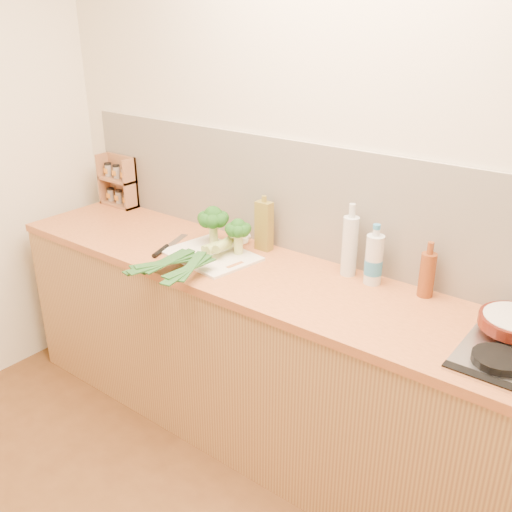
% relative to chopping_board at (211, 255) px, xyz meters
% --- Properties ---
extents(room_shell, '(3.50, 3.50, 3.50)m').
position_rel_chopping_board_xyz_m(room_shell, '(0.49, 0.31, 0.26)').
color(room_shell, beige).
rests_on(room_shell, ground).
extents(counter, '(3.20, 0.62, 0.90)m').
position_rel_chopping_board_xyz_m(counter, '(0.49, 0.02, -0.46)').
color(counter, '#B08849').
rests_on(counter, ground).
extents(chopping_board, '(0.47, 0.38, 0.01)m').
position_rel_chopping_board_xyz_m(chopping_board, '(0.00, 0.00, 0.00)').
color(chopping_board, white).
rests_on(chopping_board, counter).
extents(broccoli_left, '(0.15, 0.16, 0.19)m').
position_rel_chopping_board_xyz_m(broccoli_left, '(-0.08, 0.11, 0.14)').
color(broccoli_left, '#B8C674').
rests_on(broccoli_left, chopping_board).
extents(broccoli_right, '(0.13, 0.13, 0.18)m').
position_rel_chopping_board_xyz_m(broccoli_right, '(0.10, 0.09, 0.13)').
color(broccoli_right, '#B8C674').
rests_on(broccoli_right, chopping_board).
extents(leek_front, '(0.20, 0.69, 0.04)m').
position_rel_chopping_board_xyz_m(leek_front, '(-0.03, -0.02, 0.03)').
color(leek_front, white).
rests_on(leek_front, chopping_board).
extents(leek_mid, '(0.20, 0.62, 0.04)m').
position_rel_chopping_board_xyz_m(leek_mid, '(0.02, -0.07, 0.05)').
color(leek_mid, white).
rests_on(leek_mid, chopping_board).
extents(leek_back, '(0.19, 0.67, 0.04)m').
position_rel_chopping_board_xyz_m(leek_back, '(0.08, -0.05, 0.07)').
color(leek_back, white).
rests_on(leek_back, chopping_board).
extents(chefs_knife, '(0.13, 0.32, 0.02)m').
position_rel_chopping_board_xyz_m(chefs_knife, '(-0.23, -0.08, 0.00)').
color(chefs_knife, silver).
rests_on(chefs_knife, counter).
extents(spice_rack, '(0.25, 0.10, 0.30)m').
position_rel_chopping_board_xyz_m(spice_rack, '(-0.96, 0.26, 0.12)').
color(spice_rack, '#9E6844').
rests_on(spice_rack, counter).
extents(oil_tin, '(0.08, 0.05, 0.27)m').
position_rel_chopping_board_xyz_m(oil_tin, '(0.15, 0.23, 0.12)').
color(oil_tin, olive).
rests_on(oil_tin, counter).
extents(glass_bottle, '(0.07, 0.07, 0.33)m').
position_rel_chopping_board_xyz_m(glass_bottle, '(0.62, 0.23, 0.13)').
color(glass_bottle, silver).
rests_on(glass_bottle, counter).
extents(amber_bottle, '(0.06, 0.06, 0.24)m').
position_rel_chopping_board_xyz_m(amber_bottle, '(0.97, 0.24, 0.09)').
color(amber_bottle, brown).
rests_on(amber_bottle, counter).
extents(water_bottle, '(0.08, 0.08, 0.25)m').
position_rel_chopping_board_xyz_m(water_bottle, '(0.74, 0.21, 0.10)').
color(water_bottle, silver).
rests_on(water_bottle, counter).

